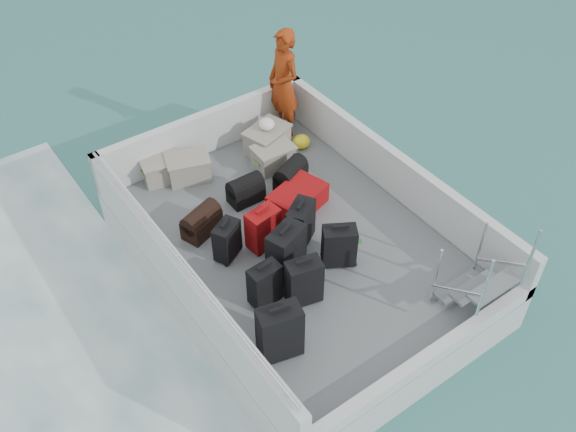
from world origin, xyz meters
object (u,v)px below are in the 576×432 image
crate_1 (189,169)px  suitcase_6 (339,246)px  suitcase_7 (301,224)px  suitcase_2 (227,241)px  suitcase_0 (280,333)px  suitcase_8 (297,199)px  suitcase_4 (286,252)px  suitcase_1 (265,285)px  suitcase_5 (263,229)px  crate_2 (267,141)px  crate_0 (162,170)px  suitcase_3 (304,282)px  passenger (283,84)px  crate_3 (274,158)px

crate_1 → suitcase_6: bearing=-74.4°
suitcase_7 → suitcase_2: bearing=128.0°
suitcase_0 → suitcase_8: size_ratio=0.94×
suitcase_4 → suitcase_6: suitcase_4 is taller
suitcase_2 → crate_1: suitcase_2 is taller
suitcase_1 → suitcase_4: (0.49, 0.24, 0.07)m
suitcase_5 → suitcase_7: size_ratio=0.95×
suitcase_5 → crate_1: suitcase_5 is taller
suitcase_1 → crate_2: (1.72, 2.48, -0.10)m
suitcase_8 → crate_0: 2.09m
suitcase_1 → suitcase_3: (0.39, -0.26, 0.03)m
suitcase_1 → suitcase_7: (0.96, 0.58, 0.02)m
suitcase_6 → passenger: size_ratio=0.33×
suitcase_0 → suitcase_8: (1.62, 1.88, -0.22)m
crate_2 → suitcase_5: bearing=-125.7°
suitcase_7 → crate_2: suitcase_7 is taller
suitcase_5 → crate_0: (-0.45, 2.01, -0.13)m
suitcase_7 → crate_3: size_ratio=1.10×
suitcase_7 → crate_3: suitcase_7 is taller
suitcase_3 → crate_2: suitcase_3 is taller
suitcase_7 → suitcase_8: size_ratio=0.78×
crate_1 → crate_2: crate_2 is taller
suitcase_6 → crate_2: 2.58m
suitcase_1 → crate_1: size_ratio=0.99×
suitcase_5 → crate_0: bearing=95.2°
suitcase_4 → passenger: bearing=35.9°
suitcase_2 → suitcase_8: size_ratio=0.68×
crate_0 → crate_1: (0.33, -0.21, 0.01)m
suitcase_1 → crate_2: suitcase_1 is taller
crate_0 → crate_3: (1.51, -0.72, 0.00)m
suitcase_0 → crate_3: suitcase_0 is taller
suitcase_1 → passenger: (2.23, 2.76, 0.60)m
suitcase_3 → passenger: size_ratio=0.37×
suitcase_5 → passenger: 2.67m
crate_1 → crate_2: bearing=-5.3°
passenger → suitcase_4: bearing=-33.2°
suitcase_1 → crate_3: (1.58, 2.10, -0.12)m
suitcase_5 → suitcase_8: 0.89m
suitcase_6 → crate_3: size_ratio=1.05×
suitcase_6 → crate_0: (-1.06, 2.84, -0.13)m
crate_0 → crate_1: crate_1 is taller
suitcase_2 → suitcase_7: size_ratio=0.87×
suitcase_4 → suitcase_8: (0.84, 0.91, -0.21)m
suitcase_4 → suitcase_5: suitcase_4 is taller
suitcase_1 → suitcase_5: bearing=54.1°
suitcase_1 → crate_2: bearing=52.1°
suitcase_3 → crate_0: bearing=109.7°
crate_1 → suitcase_4: bearing=-87.8°
suitcase_4 → suitcase_6: 0.70m
suitcase_6 → crate_3: bearing=108.6°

